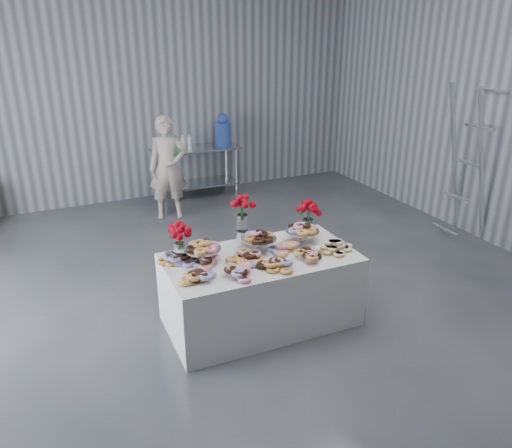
{
  "coord_description": "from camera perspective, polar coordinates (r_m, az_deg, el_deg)",
  "views": [
    {
      "loc": [
        -1.73,
        -4.02,
        2.92
      ],
      "look_at": [
        0.26,
        0.31,
        0.98
      ],
      "focal_mm": 35.0,
      "sensor_mm": 36.0,
      "label": 1
    }
  ],
  "objects": [
    {
      "name": "cake_stand_mid",
      "position": [
        5.05,
        0.35,
        -1.53
      ],
      "size": [
        0.36,
        0.36,
        0.17
      ],
      "color": "silver",
      "rests_on": "display_table"
    },
    {
      "name": "cake_stand_left",
      "position": [
        4.86,
        -6.12,
        -2.67
      ],
      "size": [
        0.36,
        0.36,
        0.17
      ],
      "color": "silver",
      "rests_on": "display_table"
    },
    {
      "name": "person",
      "position": [
        7.92,
        -10.04,
        6.34
      ],
      "size": [
        0.65,
        0.49,
        1.61
      ],
      "primitive_type": "imported",
      "rotation": [
        0.0,
        0.0,
        -0.2
      ],
      "color": "#CC8C93",
      "rests_on": "ground"
    },
    {
      "name": "bouquet_right",
      "position": [
        5.4,
        6.01,
        1.71
      ],
      "size": [
        0.26,
        0.26,
        0.42
      ],
      "color": "white",
      "rests_on": "display_table"
    },
    {
      "name": "prep_table",
      "position": [
        8.83,
        -6.79,
        6.91
      ],
      "size": [
        1.5,
        0.6,
        0.9
      ],
      "color": "silver",
      "rests_on": "ground"
    },
    {
      "name": "stepladder",
      "position": [
        7.57,
        23.01,
        6.47
      ],
      "size": [
        0.76,
        0.54,
        2.19
      ],
      "primitive_type": null,
      "rotation": [
        0.0,
        -0.24,
        0.0
      ],
      "color": "silver",
      "rests_on": "ground"
    },
    {
      "name": "danish_pile",
      "position": [
        5.16,
        8.84,
        -2.34
      ],
      "size": [
        0.48,
        0.48,
        0.11
      ],
      "primitive_type": null,
      "color": "white",
      "rests_on": "display_table"
    },
    {
      "name": "drink_bottles",
      "position": [
        8.54,
        -8.77,
        9.17
      ],
      "size": [
        0.54,
        0.08,
        0.27
      ],
      "primitive_type": null,
      "color": "#268C33",
      "rests_on": "prep_table"
    },
    {
      "name": "cake_stand_right",
      "position": [
        5.26,
        5.32,
        -0.64
      ],
      "size": [
        0.36,
        0.36,
        0.17
      ],
      "color": "silver",
      "rests_on": "display_table"
    },
    {
      "name": "bouquet_left",
      "position": [
        4.84,
        -8.82,
        -0.92
      ],
      "size": [
        0.26,
        0.26,
        0.42
      ],
      "color": "white",
      "rests_on": "display_table"
    },
    {
      "name": "display_table",
      "position": [
        5.15,
        0.51,
        -7.5
      ],
      "size": [
        1.91,
        1.03,
        0.75
      ],
      "primitive_type": "cube",
      "rotation": [
        0.0,
        0.0,
        -0.01
      ],
      "color": "silver",
      "rests_on": "ground"
    },
    {
      "name": "water_jug",
      "position": [
        8.86,
        -3.83,
        10.61
      ],
      "size": [
        0.28,
        0.28,
        0.55
      ],
      "color": "blue",
      "rests_on": "prep_table"
    },
    {
      "name": "ground",
      "position": [
        5.26,
        -1.19,
        -11.57
      ],
      "size": [
        9.0,
        9.0,
        0.0
      ],
      "primitive_type": "plane",
      "color": "#34353B",
      "rests_on": "ground"
    },
    {
      "name": "donut_mounds",
      "position": [
        4.91,
        0.78,
        -3.5
      ],
      "size": [
        1.82,
        0.83,
        0.09
      ],
      "primitive_type": null,
      "rotation": [
        0.0,
        0.0,
        -0.01
      ],
      "color": "#E2A852",
      "rests_on": "display_table"
    },
    {
      "name": "bouquet_center",
      "position": [
        5.1,
        -1.59,
        1.58
      ],
      "size": [
        0.26,
        0.26,
        0.57
      ],
      "color": "silver",
      "rests_on": "display_table"
    },
    {
      "name": "room_walls",
      "position": [
        4.35,
        -5.35,
        18.35
      ],
      "size": [
        8.04,
        9.04,
        4.02
      ],
      "color": "gray",
      "rests_on": "ground"
    }
  ]
}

